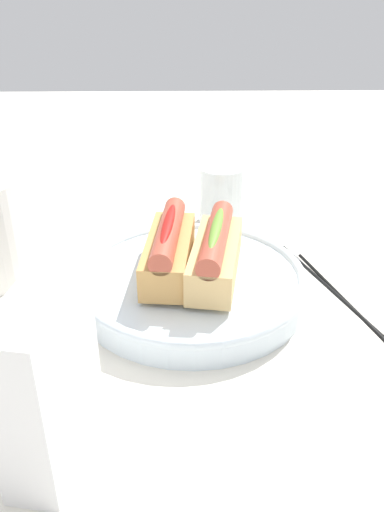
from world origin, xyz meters
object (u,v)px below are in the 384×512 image
hotdog_front (216,252)px  water_glass (221,197)px  chopstick_near (327,284)px  napkin_box (47,382)px  hotdog_back (169,248)px  serving_bowl (192,283)px  chopstick_far (343,298)px

hotdog_front → water_glass: hotdog_front is taller
hotdog_front → chopstick_near: (0.03, -0.14, -0.06)m
hotdog_front → napkin_box: size_ratio=1.04×
water_glass → hotdog_back: bearing=159.7°
napkin_box → hotdog_front: bearing=-22.4°
serving_bowl → hotdog_back: hotdog_back is taller
hotdog_back → water_glass: (0.21, -0.08, -0.02)m
water_glass → chopstick_far: (-0.22, -0.13, -0.04)m
hotdog_front → chopstick_near: 0.16m
hotdog_front → napkin_box: (-0.22, 0.14, 0.01)m
serving_bowl → water_glass: water_glass is taller
water_glass → chopstick_near: size_ratio=0.41×
serving_bowl → hotdog_back: (0.01, 0.03, 0.04)m
serving_bowl → hotdog_front: (-0.01, -0.03, 0.04)m
napkin_box → chopstick_far: 0.38m
serving_bowl → water_glass: bearing=-13.1°
napkin_box → chopstick_far: bearing=-43.5°
water_glass → chopstick_near: (-0.19, -0.12, -0.04)m
serving_bowl → hotdog_front: 0.05m
hotdog_front → chopstick_near: hotdog_front is taller
water_glass → napkin_box: 0.47m
hotdog_back → water_glass: size_ratio=1.71×
serving_bowl → chopstick_far: serving_bowl is taller
serving_bowl → hotdog_front: bearing=-100.6°
hotdog_front → water_glass: size_ratio=1.74×
hotdog_front → water_glass: bearing=-5.8°
chopstick_near → chopstick_far: 0.03m
hotdog_back → napkin_box: napkin_box is taller
serving_bowl → napkin_box: 0.26m
napkin_box → chopstick_near: bearing=-38.8°
hotdog_front → hotdog_back: size_ratio=1.01×
napkin_box → chopstick_near: 0.38m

